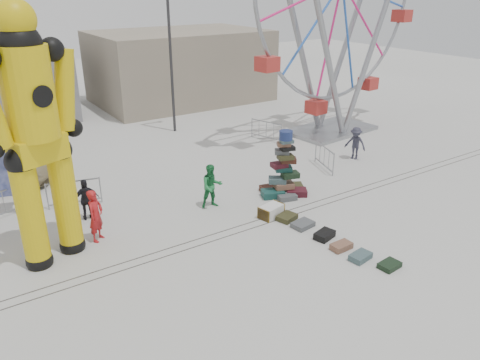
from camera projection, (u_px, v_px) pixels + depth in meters
ground at (262, 235)px, 16.38m from camera, size 90.00×90.00×0.00m
track_line_near at (252, 228)px, 16.84m from camera, size 40.00×0.04×0.01m
track_line_far at (246, 224)px, 17.14m from camera, size 40.00×0.04×0.01m
building_right at (180, 66)px, 34.32m from camera, size 12.00×8.00×5.00m
lamp_post_right at (172, 54)px, 26.19m from camera, size 1.41×0.25×8.00m
lamp_post_left at (32, 60)px, 24.17m from camera, size 1.41×0.25×8.00m
suitcase_tower at (284, 177)px, 19.29m from camera, size 2.17×1.80×2.76m
crash_test_dummy at (35, 130)px, 13.43m from camera, size 3.18×1.61×8.08m
ferris_wheel at (341, 3)px, 25.02m from camera, size 12.48×3.60×14.54m
steamer_trunk at (271, 211)px, 17.61m from camera, size 1.05×0.75×0.45m
row_case_0 at (287, 217)px, 17.41m from camera, size 0.84×0.73×0.20m
row_case_1 at (303, 224)px, 16.91m from camera, size 0.85×0.67×0.19m
row_case_2 at (325, 235)px, 16.15m from camera, size 0.84×0.65×0.24m
row_case_3 at (341, 246)px, 15.49m from camera, size 0.73×0.44×0.21m
row_case_4 at (360, 257)px, 14.91m from camera, size 0.79×0.57×0.21m
row_case_5 at (389, 265)px, 14.49m from camera, size 0.72×0.54×0.17m
barricade_dummy_b at (4, 204)px, 17.46m from camera, size 1.92×0.76×1.10m
barricade_dummy_c at (74, 193)px, 18.32m from camera, size 1.97×0.57×1.10m
barricade_wheel_front at (324, 157)px, 22.06m from camera, size 0.73×1.93×1.10m
barricade_wheel_back at (266, 131)px, 26.05m from camera, size 0.72×1.93×1.10m
pedestrian_red at (96, 216)px, 15.74m from camera, size 0.80×0.79×1.85m
pedestrian_green at (212, 186)px, 18.12m from camera, size 0.98×0.84×1.76m
pedestrian_black at (86, 200)px, 17.21m from camera, size 0.96×0.48×1.59m
pedestrian_grey at (355, 143)px, 23.16m from camera, size 0.97×1.21×1.64m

